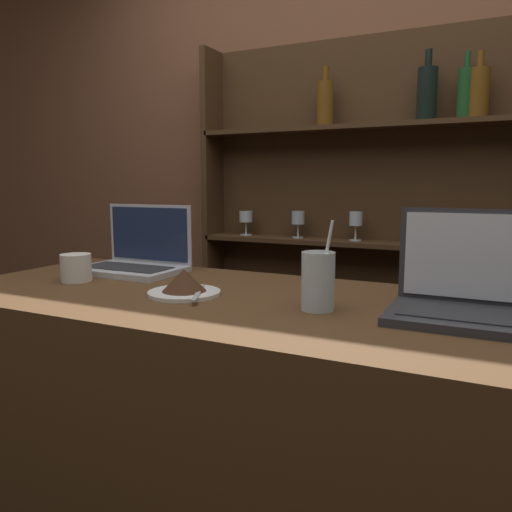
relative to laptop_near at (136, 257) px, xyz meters
name	(u,v)px	position (x,y,z in m)	size (l,w,h in m)	color
bar_counter	(241,492)	(0.47, -0.18, -0.57)	(1.61, 0.67, 1.05)	#4C3019
back_wall	(361,179)	(0.47, 0.99, 0.25)	(7.00, 0.06, 2.70)	brown
back_shelf	(360,252)	(0.50, 0.91, -0.07)	(1.45, 0.18, 1.95)	#472D19
laptop_near	(136,257)	(0.00, 0.00, 0.00)	(0.33, 0.22, 0.21)	silver
laptop_far	(473,295)	(1.00, -0.15, 0.00)	(0.32, 0.22, 0.23)	#333338
cake_plate	(184,284)	(0.33, -0.22, -0.02)	(0.18, 0.18, 0.07)	white
water_glass	(318,281)	(0.69, -0.22, 0.02)	(0.07, 0.07, 0.20)	silver
coffee_cup	(76,268)	(-0.04, -0.21, -0.01)	(0.09, 0.09, 0.08)	silver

